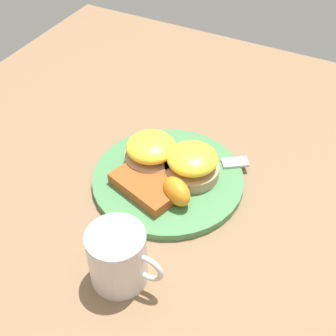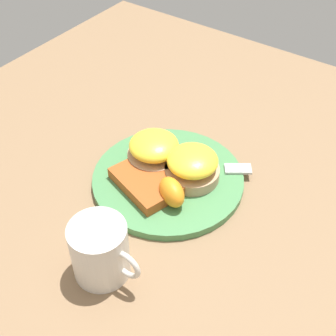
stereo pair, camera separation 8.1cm
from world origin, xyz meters
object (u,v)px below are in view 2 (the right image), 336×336
Objects in this scene: hashbrown_patty at (149,180)px; orange_wedge at (172,192)px; sandwich_benedict_left at (192,166)px; fork at (196,169)px; cup at (101,251)px; sandwich_benedict_right at (154,150)px.

orange_wedge is at bearing -10.45° from hashbrown_patty.
fork is at bearing 102.95° from sandwich_benedict_left.
sandwich_benedict_left is at bearing 48.85° from hashbrown_patty.
orange_wedge is at bearing 86.31° from cup.
sandwich_benedict_left reaches higher than hashbrown_patty.
hashbrown_patty is 0.09m from fork.
cup is at bearing -91.63° from sandwich_benedict_left.
cup reaches higher than fork.
sandwich_benedict_right is at bearing 107.55° from cup.
hashbrown_patty is 0.60× the size of fork.
hashbrown_patty is (0.03, -0.05, -0.02)m from sandwich_benedict_right.
sandwich_benedict_left is 0.07m from orange_wedge.
cup is (0.04, -0.17, 0.02)m from hashbrown_patty.
sandwich_benedict_left is 0.48× the size of fork.
sandwich_benedict_left is at bearing 88.37° from cup.
sandwich_benedict_left is 1.00× the size of sandwich_benedict_right.
sandwich_benedict_left is 0.81× the size of hashbrown_patty.
cup is (-0.01, -0.23, 0.01)m from sandwich_benedict_left.
hashbrown_patty is at bearing -62.26° from sandwich_benedict_right.
hashbrown_patty is at bearing 169.55° from orange_wedge.
sandwich_benedict_left and sandwich_benedict_right have the same top height.
fork is at bearing 59.67° from hashbrown_patty.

